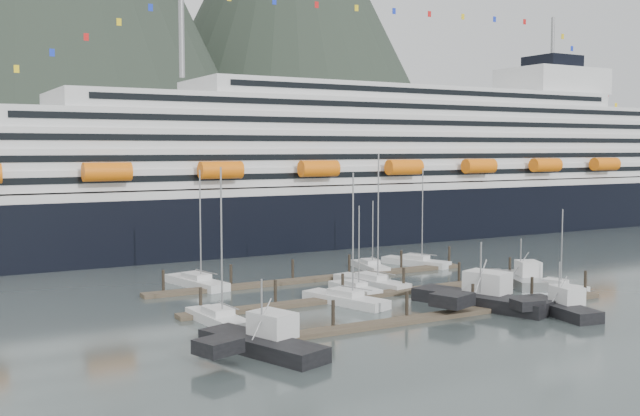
{
  "coord_description": "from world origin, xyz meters",
  "views": [
    {
      "loc": [
        -54.13,
        -71.77,
        18.06
      ],
      "look_at": [
        -0.98,
        22.0,
        9.35
      ],
      "focal_mm": 42.0,
      "sensor_mm": 36.0,
      "label": 1
    }
  ],
  "objects_px": {
    "trawler_c": "(479,299)",
    "sailboat_g": "(416,263)",
    "sailboat_b": "(345,300)",
    "trawler_a": "(261,343)",
    "cruise_ship": "(373,177)",
    "sailboat_c": "(355,289)",
    "sailboat_h": "(555,287)",
    "sailboat_e": "(196,283)",
    "sailboat_d": "(371,283)",
    "trawler_e": "(519,279)",
    "trawler_d": "(558,307)",
    "sailboat_a": "(218,319)",
    "sailboat_f": "(370,267)"
  },
  "relations": [
    {
      "from": "trawler_c",
      "to": "sailboat_g",
      "type": "bearing_deg",
      "value": -42.65
    },
    {
      "from": "sailboat_b",
      "to": "trawler_a",
      "type": "height_order",
      "value": "sailboat_b"
    },
    {
      "from": "cruise_ship",
      "to": "sailboat_c",
      "type": "height_order",
      "value": "cruise_ship"
    },
    {
      "from": "sailboat_c",
      "to": "sailboat_h",
      "type": "distance_m",
      "value": 25.47
    },
    {
      "from": "sailboat_e",
      "to": "sailboat_h",
      "type": "relative_size",
      "value": 1.46
    },
    {
      "from": "sailboat_d",
      "to": "sailboat_g",
      "type": "height_order",
      "value": "sailboat_d"
    },
    {
      "from": "sailboat_e",
      "to": "trawler_e",
      "type": "xyz_separation_m",
      "value": [
        37.18,
        -20.25,
        0.43
      ]
    },
    {
      "from": "sailboat_h",
      "to": "trawler_a",
      "type": "relative_size",
      "value": 0.79
    },
    {
      "from": "trawler_e",
      "to": "sailboat_c",
      "type": "bearing_deg",
      "value": 96.37
    },
    {
      "from": "sailboat_h",
      "to": "trawler_e",
      "type": "distance_m",
      "value": 4.96
    },
    {
      "from": "trawler_d",
      "to": "trawler_c",
      "type": "bearing_deg",
      "value": 43.92
    },
    {
      "from": "sailboat_a",
      "to": "trawler_c",
      "type": "bearing_deg",
      "value": -108.58
    },
    {
      "from": "trawler_c",
      "to": "trawler_a",
      "type": "bearing_deg",
      "value": 80.24
    },
    {
      "from": "cruise_ship",
      "to": "sailboat_c",
      "type": "bearing_deg",
      "value": -125.67
    },
    {
      "from": "trawler_d",
      "to": "trawler_e",
      "type": "xyz_separation_m",
      "value": [
        8.82,
        14.73,
        0.04
      ]
    },
    {
      "from": "sailboat_a",
      "to": "sailboat_c",
      "type": "distance_m",
      "value": 22.44
    },
    {
      "from": "sailboat_b",
      "to": "sailboat_g",
      "type": "distance_m",
      "value": 30.86
    },
    {
      "from": "sailboat_a",
      "to": "sailboat_h",
      "type": "height_order",
      "value": "sailboat_a"
    },
    {
      "from": "sailboat_g",
      "to": "sailboat_h",
      "type": "distance_m",
      "value": 25.16
    },
    {
      "from": "sailboat_a",
      "to": "trawler_d",
      "type": "xyz_separation_m",
      "value": [
        33.67,
        -14.16,
        0.37
      ]
    },
    {
      "from": "sailboat_g",
      "to": "trawler_c",
      "type": "bearing_deg",
      "value": 135.73
    },
    {
      "from": "sailboat_h",
      "to": "trawler_a",
      "type": "bearing_deg",
      "value": 87.37
    },
    {
      "from": "sailboat_a",
      "to": "sailboat_g",
      "type": "height_order",
      "value": "sailboat_a"
    },
    {
      "from": "sailboat_d",
      "to": "sailboat_f",
      "type": "height_order",
      "value": "sailboat_d"
    },
    {
      "from": "sailboat_f",
      "to": "sailboat_h",
      "type": "distance_m",
      "value": 27.51
    },
    {
      "from": "trawler_c",
      "to": "trawler_e",
      "type": "bearing_deg",
      "value": -79.97
    },
    {
      "from": "cruise_ship",
      "to": "sailboat_a",
      "type": "bearing_deg",
      "value": -135.12
    },
    {
      "from": "cruise_ship",
      "to": "sailboat_f",
      "type": "relative_size",
      "value": 19.46
    },
    {
      "from": "sailboat_a",
      "to": "trawler_a",
      "type": "height_order",
      "value": "sailboat_a"
    },
    {
      "from": "sailboat_f",
      "to": "trawler_a",
      "type": "height_order",
      "value": "sailboat_f"
    },
    {
      "from": "sailboat_h",
      "to": "sailboat_b",
      "type": "bearing_deg",
      "value": 64.96
    },
    {
      "from": "cruise_ship",
      "to": "trawler_a",
      "type": "distance_m",
      "value": 89.31
    },
    {
      "from": "sailboat_b",
      "to": "trawler_c",
      "type": "xyz_separation_m",
      "value": [
        12.29,
        -8.99,
        0.56
      ]
    },
    {
      "from": "sailboat_a",
      "to": "sailboat_c",
      "type": "height_order",
      "value": "sailboat_a"
    },
    {
      "from": "cruise_ship",
      "to": "trawler_e",
      "type": "distance_m",
      "value": 57.91
    },
    {
      "from": "cruise_ship",
      "to": "sailboat_b",
      "type": "bearing_deg",
      "value": -126.23
    },
    {
      "from": "cruise_ship",
      "to": "sailboat_c",
      "type": "relative_size",
      "value": 18.55
    },
    {
      "from": "sailboat_g",
      "to": "sailboat_d",
      "type": "bearing_deg",
      "value": 104.63
    },
    {
      "from": "cruise_ship",
      "to": "sailboat_g",
      "type": "height_order",
      "value": "cruise_ship"
    },
    {
      "from": "sailboat_a",
      "to": "trawler_c",
      "type": "distance_m",
      "value": 29.64
    },
    {
      "from": "sailboat_b",
      "to": "sailboat_h",
      "type": "relative_size",
      "value": 1.46
    },
    {
      "from": "sailboat_a",
      "to": "trawler_d",
      "type": "height_order",
      "value": "sailboat_a"
    },
    {
      "from": "cruise_ship",
      "to": "trawler_c",
      "type": "bearing_deg",
      "value": -113.4
    },
    {
      "from": "trawler_a",
      "to": "trawler_e",
      "type": "distance_m",
      "value": 45.2
    },
    {
      "from": "cruise_ship",
      "to": "sailboat_b",
      "type": "relative_size",
      "value": 13.32
    },
    {
      "from": "sailboat_a",
      "to": "sailboat_d",
      "type": "bearing_deg",
      "value": -73.58
    },
    {
      "from": "sailboat_a",
      "to": "sailboat_d",
      "type": "relative_size",
      "value": 0.94
    },
    {
      "from": "sailboat_f",
      "to": "trawler_e",
      "type": "height_order",
      "value": "sailboat_f"
    },
    {
      "from": "trawler_e",
      "to": "cruise_ship",
      "type": "bearing_deg",
      "value": 10.22
    },
    {
      "from": "sailboat_a",
      "to": "sailboat_d",
      "type": "distance_m",
      "value": 27.06
    }
  ]
}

